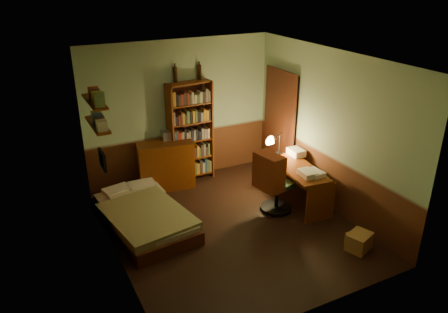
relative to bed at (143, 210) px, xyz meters
name	(u,v)px	position (x,y,z in m)	size (l,w,h in m)	color
floor	(231,228)	(1.19, -0.66, -0.29)	(3.50, 4.00, 0.02)	black
ceiling	(233,58)	(1.19, -0.66, 2.33)	(3.50, 4.00, 0.02)	silver
wall_back	(180,112)	(1.19, 1.35, 1.02)	(3.50, 0.02, 2.60)	#92B08B
wall_left	(109,174)	(-0.57, -0.66, 1.02)	(0.02, 4.00, 2.60)	#92B08B
wall_right	(329,131)	(2.95, -0.66, 1.02)	(0.02, 4.00, 2.60)	#92B08B
wall_front	(321,215)	(1.19, -2.67, 1.02)	(3.50, 0.02, 2.60)	#92B08B
doorway	(281,125)	(2.91, 0.64, 0.72)	(0.06, 0.90, 2.00)	black
door_trim	(279,125)	(2.88, 0.64, 0.72)	(0.02, 0.98, 2.08)	#3F1A0E
bed	(143,210)	(0.00, 0.00, 0.00)	(1.02, 1.90, 0.56)	olive
dresser	(166,165)	(0.77, 1.11, 0.15)	(0.98, 0.49, 0.87)	#5F290B
mini_stereo	(170,134)	(0.93, 1.23, 0.67)	(0.29, 0.22, 0.15)	#B2B2B7
bookshelf	(190,133)	(1.31, 1.19, 0.65)	(0.80, 0.25, 1.87)	#5F290B
bottle_left	(175,75)	(1.11, 1.30, 1.72)	(0.07, 0.07, 0.27)	black
bottle_right	(199,72)	(1.57, 1.30, 1.72)	(0.07, 0.07, 0.26)	black
desk	(297,186)	(2.52, -0.51, 0.06)	(0.53, 1.27, 0.68)	#5F290B
paper_stack	(296,152)	(2.78, -0.07, 0.46)	(0.22, 0.30, 0.12)	silver
desk_lamp	(280,136)	(2.55, 0.13, 0.74)	(0.20, 0.20, 0.68)	black
office_chair	(277,182)	(2.11, -0.51, 0.22)	(0.50, 0.44, 1.01)	#284E2E
red_jacket	(274,144)	(1.86, -0.73, 1.02)	(0.27, 0.50, 0.59)	#8F381B
wall_shelf_lower	(97,125)	(-0.45, 0.44, 1.32)	(0.20, 0.90, 0.03)	#5F290B
wall_shelf_upper	(95,101)	(-0.45, 0.44, 1.67)	(0.20, 0.90, 0.03)	#5F290B
framed_picture	(102,160)	(-0.53, -0.06, 0.97)	(0.04, 0.32, 0.26)	black
cardboard_box_a	(359,241)	(2.54, -1.99, -0.15)	(0.34, 0.27, 0.26)	#A88046
cardboard_box_b	(358,241)	(2.57, -1.94, -0.18)	(0.30, 0.25, 0.21)	#A88046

